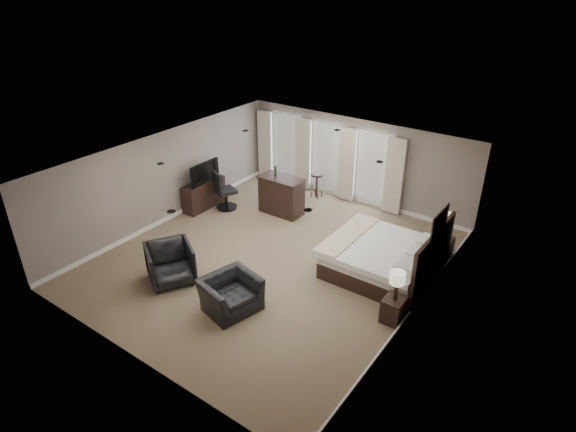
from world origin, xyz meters
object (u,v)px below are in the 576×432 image
Objects in this scene: dresser at (204,194)px; armchair_near at (230,289)px; nightstand_far at (442,249)px; desk_chair at (226,190)px; bar_stool_left at (285,186)px; nightstand_near at (394,309)px; lamp_far at (446,227)px; tv at (203,179)px; lamp_near at (397,286)px; bed at (386,246)px; bar_stool_right at (317,186)px; bar_counter at (281,195)px; armchair_far at (170,262)px.

armchair_near is (3.92, -3.23, 0.09)m from dresser.
nightstand_far is 6.40m from desk_chair.
bar_stool_left is at bearing 173.56° from nightstand_far.
nightstand_near is 2.97m from lamp_far.
tv reaches higher than nightstand_near.
lamp_near reaches higher than nightstand_near.
nightstand_far is 5.31m from bar_stool_left.
bed reaches higher than lamp_far.
bar_stool_right is (-4.50, 4.13, 0.13)m from nightstand_near.
desk_chair is at bearing 28.40° from dresser.
bar_stool_left is (-0.51, 0.88, -0.16)m from bar_counter.
bar_counter is at bearing -176.58° from nightstand_far.
nightstand_near is 0.67× the size of bar_stool_left.
lamp_near is 0.49× the size of bar_counter.
nightstand_near is 2.90m from nightstand_far.
bar_stool_right is at bearing 143.46° from bed.
nightstand_near is 6.61m from desk_chair.
dresser is 3.89m from armchair_far.
armchair_far is (-3.92, -3.14, -0.25)m from bed.
bar_stool_right is (0.31, 5.82, -0.11)m from armchair_far.
nightstand_near is at bearing -90.00° from nightstand_far.
armchair_near is at bearing -123.35° from lamp_far.
desk_chair is at bearing -123.10° from bar_stool_left.
bar_counter reaches higher than bar_stool_left.
armchair_near is (-2.11, -3.11, -0.26)m from bed.
armchair_near is (3.92, -3.23, -0.40)m from tv.
bar_stool_right is (-4.50, 4.13, -0.46)m from lamp_near.
bed is 2.33× the size of armchair_far.
armchair_far is 1.27× the size of bar_stool_right.
bar_stool_right is at bearing 137.49° from lamp_near.
bar_stool_left is (-5.28, 0.60, 0.12)m from nightstand_far.
lamp_near is 6.13m from bar_stool_right.
lamp_near is at bearing -39.88° from armchair_far.
bed is at bearing -20.27° from armchair_near.
tv is 1.37× the size of bar_stool_left.
bed is 6.03m from tv.
bar_counter is (2.15, 1.04, -0.34)m from tv.
armchair_far reaches higher than nightstand_near.
armchair_near is at bearing -151.05° from nightstand_near.
bar_stool_right is (-4.50, 1.23, 0.12)m from nightstand_far.
tv reaches higher than bar_stool_right.
armchair_far is (-4.81, -4.59, 0.23)m from nightstand_far.
dresser is 1.39× the size of armchair_far.
dresser is (-6.92, -1.33, -0.50)m from lamp_far.
armchair_near reaches higher than nightstand_near.
bar_counter is at bearing 151.28° from nightstand_near.
nightstand_near is 0.47× the size of armchair_near.
desk_chair is at bearing -171.01° from lamp_far.
bar_stool_left is 1.92m from desk_chair.
armchair_near is at bearing -66.19° from bar_stool_left.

